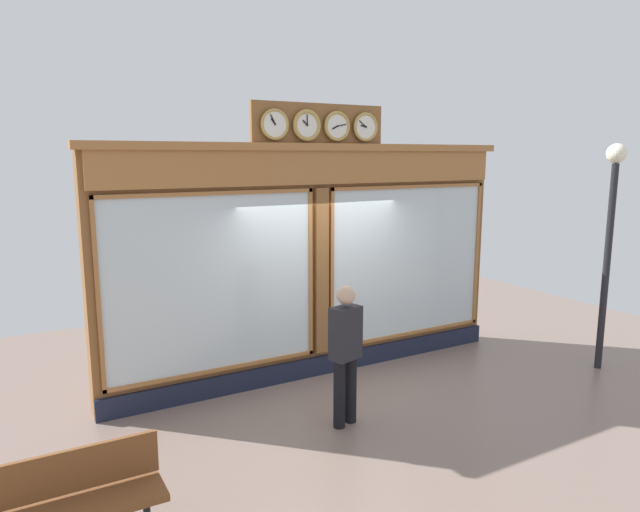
% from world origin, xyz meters
% --- Properties ---
extents(ground_plane, '(14.00, 14.00, 0.00)m').
position_xyz_m(ground_plane, '(0.00, 2.80, 0.00)').
color(ground_plane, '#7A665B').
extents(shop_facade, '(6.33, 0.42, 3.85)m').
position_xyz_m(shop_facade, '(0.00, -0.13, 1.68)').
color(shop_facade, brown).
rests_on(shop_facade, ground_plane).
extents(pedestrian, '(0.41, 0.31, 1.69)m').
position_xyz_m(pedestrian, '(0.52, 1.52, 0.93)').
color(pedestrian, black).
rests_on(pedestrian, ground_plane).
extents(street_lamp, '(0.28, 0.28, 3.32)m').
position_xyz_m(street_lamp, '(-3.77, 1.84, 2.22)').
color(street_lamp, black).
rests_on(street_lamp, ground_plane).
extents(street_bench, '(1.40, 0.40, 0.87)m').
position_xyz_m(street_bench, '(3.59, 2.42, 0.52)').
color(street_bench, brown).
rests_on(street_bench, ground_plane).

